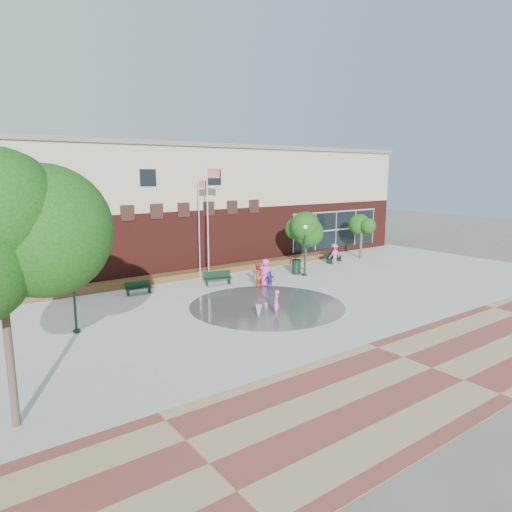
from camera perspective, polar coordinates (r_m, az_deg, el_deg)
ground at (r=22.71m, az=6.03°, el=-7.94°), size 120.00×120.00×0.00m
plaza_concrete at (r=25.67m, az=-0.00°, el=-5.71°), size 46.00×18.00×0.01m
paver_band at (r=18.50m, az=21.14°, el=-12.97°), size 46.00×6.00×0.01m
splash_pad at (r=24.90m, az=1.37°, el=-6.22°), size 8.40×8.40×0.01m
library_building at (r=36.50m, az=-12.68°, el=6.24°), size 44.40×10.40×9.20m
flower_bed at (r=31.92m, az=-8.10°, el=-2.61°), size 26.00×1.20×0.40m
flagpole_left at (r=29.53m, az=-5.97°, el=4.83°), size 0.88×0.29×7.71m
flagpole_right at (r=30.80m, az=-7.08°, el=4.35°), size 0.86×0.18×7.03m
lamp_left at (r=21.78m, az=-21.87°, el=-3.43°), size 0.37×0.37×3.54m
lamp_right at (r=31.69m, az=6.15°, el=1.51°), size 0.39×0.39×3.65m
bench_left at (r=27.95m, az=-14.46°, el=-4.18°), size 1.59×0.54×0.78m
bench_mid at (r=29.36m, az=-4.78°, el=-3.11°), size 1.85×0.95×0.90m
bench_right at (r=37.08m, az=9.71°, el=-0.38°), size 1.88×0.96×0.91m
trash_can at (r=32.42m, az=5.06°, el=-1.37°), size 0.65×0.65×1.07m
tree_mid at (r=33.19m, az=6.26°, el=3.76°), size 2.71×2.71×4.57m
tree_small_right at (r=38.98m, az=13.09°, el=4.06°), size 2.41×2.41×4.13m
water_jet_a at (r=22.64m, az=0.34°, el=-7.94°), size 0.36×0.36×0.70m
water_jet_b at (r=24.02m, az=1.26°, el=-6.86°), size 0.17×0.17×0.38m
child_splash at (r=22.96m, az=2.53°, el=-5.91°), size 0.59×0.57×1.36m
adult_red at (r=28.26m, az=0.16°, el=-2.50°), size 0.90×0.76×1.64m
adult_pink at (r=28.91m, az=1.21°, el=-2.08°), size 1.01×0.84×1.76m
child_blue at (r=28.24m, az=1.78°, el=-3.04°), size 0.70×0.39×1.13m
person_bench at (r=36.20m, az=9.78°, el=0.23°), size 1.08×0.63×1.67m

